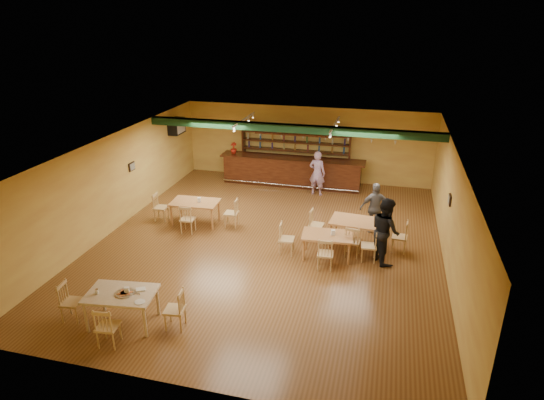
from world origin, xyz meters
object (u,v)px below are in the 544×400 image
(dining_table_a, at_px, (196,212))
(patron_right_a, at_px, (385,230))
(dining_table_d, at_px, (327,246))
(dining_table_b, at_px, (357,233))
(bar_counter, at_px, (292,171))
(near_table, at_px, (123,308))
(patron_bar, at_px, (317,173))

(dining_table_a, distance_m, patron_right_a, 6.15)
(dining_table_d, xyz_separation_m, patron_right_a, (1.55, 0.17, 0.58))
(dining_table_b, relative_size, dining_table_d, 1.11)
(bar_counter, xyz_separation_m, patron_right_a, (3.76, -5.41, 0.37))
(dining_table_d, bearing_deg, dining_table_b, 48.32)
(patron_right_a, bearing_deg, near_table, 100.46)
(bar_counter, height_order, dining_table_d, bar_counter)
(bar_counter, relative_size, dining_table_d, 4.09)
(dining_table_b, height_order, patron_bar, patron_bar)
(patron_bar, relative_size, patron_right_a, 0.91)
(dining_table_b, distance_m, near_table, 6.93)
(bar_counter, relative_size, dining_table_b, 3.68)
(dining_table_b, relative_size, patron_right_a, 0.83)
(dining_table_a, relative_size, patron_right_a, 0.81)
(bar_counter, height_order, near_table, bar_counter)
(dining_table_a, bearing_deg, near_table, -87.41)
(dining_table_a, bearing_deg, dining_table_d, -18.32)
(dining_table_a, height_order, patron_bar, patron_bar)
(dining_table_a, bearing_deg, patron_right_a, -13.04)
(near_table, height_order, patron_right_a, patron_right_a)
(dining_table_d, relative_size, near_table, 0.95)
(bar_counter, xyz_separation_m, dining_table_b, (2.96, -4.61, -0.18))
(bar_counter, height_order, patron_bar, patron_bar)
(bar_counter, bearing_deg, patron_bar, -35.80)
(bar_counter, relative_size, near_table, 3.89)
(dining_table_d, bearing_deg, dining_table_a, 160.91)
(dining_table_a, xyz_separation_m, dining_table_d, (4.48, -1.21, -0.03))
(patron_right_a, bearing_deg, bar_counter, 7.11)
(dining_table_b, relative_size, patron_bar, 0.91)
(dining_table_b, bearing_deg, dining_table_a, -177.83)
(dining_table_b, xyz_separation_m, near_table, (-4.69, -5.11, 0.00))
(patron_right_a, bearing_deg, dining_table_b, 17.34)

